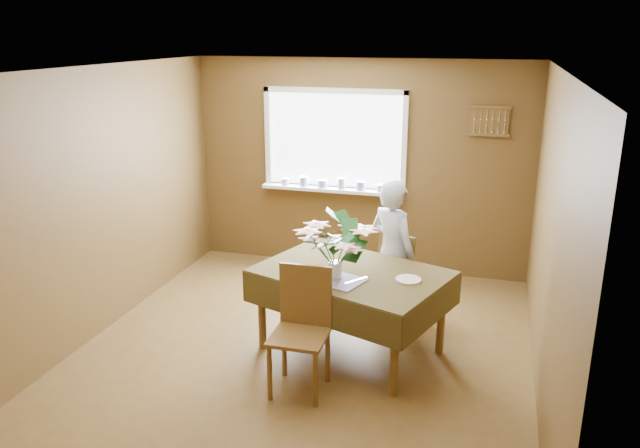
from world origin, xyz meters
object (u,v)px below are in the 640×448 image
(chair_far, at_px, (400,270))
(chair_near, at_px, (302,324))
(dining_table, at_px, (351,281))
(seated_woman, at_px, (392,253))
(flower_bouquet, at_px, (335,242))

(chair_far, height_order, chair_near, chair_near)
(dining_table, distance_m, seated_woman, 0.74)
(chair_near, distance_m, flower_bouquet, 0.75)
(dining_table, relative_size, chair_near, 1.84)
(dining_table, height_order, seated_woman, seated_woman)
(chair_far, xyz_separation_m, seated_woman, (-0.06, -0.15, 0.23))
(seated_woman, height_order, flower_bouquet, seated_woman)
(chair_far, distance_m, seated_woman, 0.28)
(flower_bouquet, bearing_deg, seated_woman, 68.75)
(dining_table, relative_size, seated_woman, 1.29)
(dining_table, bearing_deg, seated_woman, 90.00)
(chair_far, bearing_deg, dining_table, 86.01)
(dining_table, xyz_separation_m, flower_bouquet, (-0.10, -0.20, 0.42))
(chair_far, distance_m, flower_bouquet, 1.27)
(flower_bouquet, bearing_deg, chair_far, 68.62)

